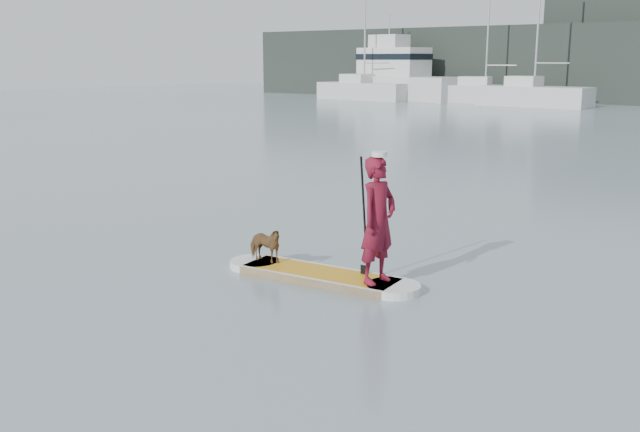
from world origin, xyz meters
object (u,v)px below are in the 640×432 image
Objects in this scene: sailboat_a at (363,90)px; sailboat_b at (484,92)px; dog at (264,245)px; sailboat_c at (533,95)px; paddleboard at (320,275)px; motor_yacht_b at (399,76)px; paddler at (378,220)px.

sailboat_a is 10.13m from sailboat_b.
sailboat_c is (-11.33, 42.32, 0.44)m from dog.
dog is 0.06× the size of sailboat_b.
sailboat_c is at bearing -34.20° from sailboat_b.
paddleboard is 51.04m from motor_yacht_b.
paddleboard is 44.00m from sailboat_c.
motor_yacht_b is at bearing 168.18° from sailboat_b.
sailboat_b is (-17.02, 44.29, 0.79)m from paddleboard.
sailboat_a is 1.08× the size of motor_yacht_b.
sailboat_c reaches higher than motor_yacht_b.
paddleboard is 0.27× the size of sailboat_b.
sailboat_b is 1.10× the size of motor_yacht_b.
sailboat_c is 1.03× the size of motor_yacht_b.
sailboat_a is at bearing 38.22° from paddler.
sailboat_a reaches higher than motor_yacht_b.
paddler is 0.15× the size of sailboat_b.
dog is (-1.04, -0.10, 0.35)m from paddleboard.
paddler is 47.72m from sailboat_b.
paddleboard is 0.29× the size of sailboat_c.
paddler is 2.71× the size of dog.
sailboat_b is at bearing 15.22° from sailboat_a.
dog is at bearing -54.51° from sailboat_a.
sailboat_b is at bearing 105.46° from paddleboard.
paddleboard is 4.80× the size of dog.
sailboat_c is (4.65, -2.07, -0.00)m from sailboat_b.
paddler is 0.15× the size of sailboat_a.
sailboat_c is (14.60, -0.11, 0.01)m from sailboat_a.
sailboat_c is at bearing 22.31° from paddler.
paddler reaches higher than dog.
sailboat_a is 3.23m from motor_yacht_b.
paddler is at bearing -0.00° from paddleboard.
sailboat_a is (-25.93, 42.43, 0.43)m from dog.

